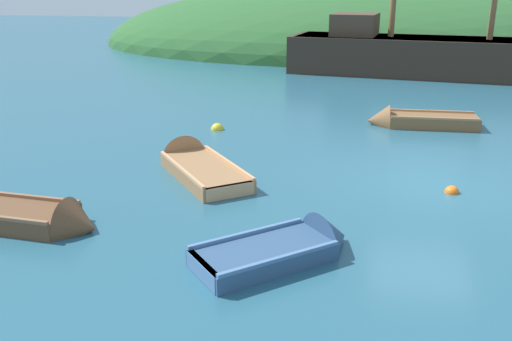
% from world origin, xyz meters
% --- Properties ---
extents(ground_plane, '(120.00, 120.00, 0.00)m').
position_xyz_m(ground_plane, '(0.00, 0.00, 0.00)').
color(ground_plane, '#285B70').
extents(shore_hill, '(37.25, 26.33, 8.72)m').
position_xyz_m(shore_hill, '(-2.30, 30.95, 0.00)').
color(shore_hill, '#2D602D').
rests_on(shore_hill, ground).
extents(sailing_ship, '(16.95, 5.87, 13.65)m').
position_xyz_m(sailing_ship, '(1.84, 16.46, 0.73)').
color(sailing_ship, '#38281E').
rests_on(sailing_ship, ground).
extents(rowboat_center, '(3.06, 1.37, 1.09)m').
position_xyz_m(rowboat_center, '(-7.87, -3.89, 0.12)').
color(rowboat_center, brown).
rests_on(rowboat_center, ground).
extents(rowboat_far, '(2.98, 2.77, 1.12)m').
position_xyz_m(rowboat_far, '(-2.86, -4.26, 0.10)').
color(rowboat_far, '#335175').
rests_on(rowboat_far, ground).
extents(rowboat_outer_left, '(3.24, 3.76, 1.23)m').
position_xyz_m(rowboat_outer_left, '(-5.75, -0.04, 0.10)').
color(rowboat_outer_left, '#9E7047').
rests_on(rowboat_outer_left, ground).
extents(rowboat_near_dock, '(3.55, 1.20, 1.10)m').
position_xyz_m(rowboat_near_dock, '(0.20, 5.58, 0.13)').
color(rowboat_near_dock, brown).
rests_on(rowboat_near_dock, ground).
extents(buoy_orange, '(0.33, 0.33, 0.33)m').
position_xyz_m(buoy_orange, '(0.45, -0.59, 0.00)').
color(buoy_orange, orange).
rests_on(buoy_orange, ground).
extents(buoy_yellow, '(0.42, 0.42, 0.42)m').
position_xyz_m(buoy_yellow, '(-6.14, 4.04, 0.00)').
color(buoy_yellow, yellow).
rests_on(buoy_yellow, ground).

